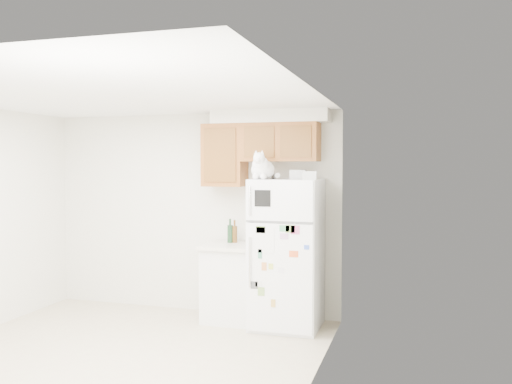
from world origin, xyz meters
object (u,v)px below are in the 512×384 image
at_px(storage_box_front, 309,175).
at_px(bottle_amber, 235,231).
at_px(base_counter, 232,282).
at_px(cat, 262,168).
at_px(storage_box_back, 298,174).
at_px(refrigerator, 287,253).
at_px(bottle_green, 230,231).

distance_m(storage_box_front, bottle_amber, 1.23).
relative_size(base_counter, storage_box_front, 6.13).
height_order(storage_box_front, bottle_amber, storage_box_front).
relative_size(cat, storage_box_back, 2.57).
bearing_deg(storage_box_back, refrigerator, -124.95).
bearing_deg(refrigerator, storage_box_front, -25.16).
distance_m(refrigerator, storage_box_back, 0.92).
relative_size(cat, bottle_amber, 1.68).
distance_m(refrigerator, cat, 1.02).
relative_size(base_counter, storage_box_back, 5.11).
bearing_deg(refrigerator, storage_box_back, 61.31).
xyz_separation_m(base_counter, bottle_green, (-0.05, 0.10, 0.60)).
bearing_deg(refrigerator, base_counter, 173.91).
bearing_deg(storage_box_back, base_counter, -179.60).
relative_size(refrigerator, base_counter, 1.85).
bearing_deg(base_counter, bottle_green, 119.28).
height_order(bottle_green, bottle_amber, bottle_green).
relative_size(refrigerator, bottle_amber, 6.16).
bearing_deg(bottle_amber, storage_box_back, -1.70).
height_order(storage_box_back, storage_box_front, storage_box_back).
distance_m(refrigerator, base_counter, 0.79).
height_order(refrigerator, storage_box_back, storage_box_back).
relative_size(refrigerator, cat, 3.67).
xyz_separation_m(refrigerator, bottle_amber, (-0.69, 0.19, 0.21)).
height_order(base_counter, storage_box_back, storage_box_back).
distance_m(storage_box_back, storage_box_front, 0.35).
xyz_separation_m(storage_box_front, bottle_green, (-1.02, 0.30, -0.68)).
bearing_deg(bottle_green, storage_box_back, -0.34).
height_order(refrigerator, base_counter, refrigerator).
distance_m(bottle_green, bottle_amber, 0.05).
relative_size(storage_box_front, bottle_green, 0.52).
bearing_deg(bottle_green, cat, -35.16).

